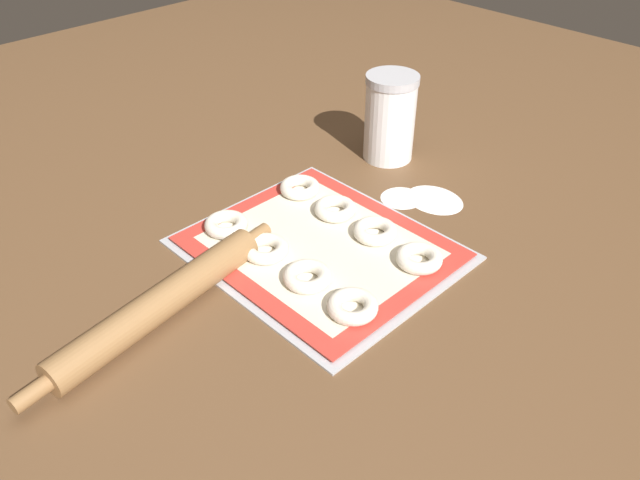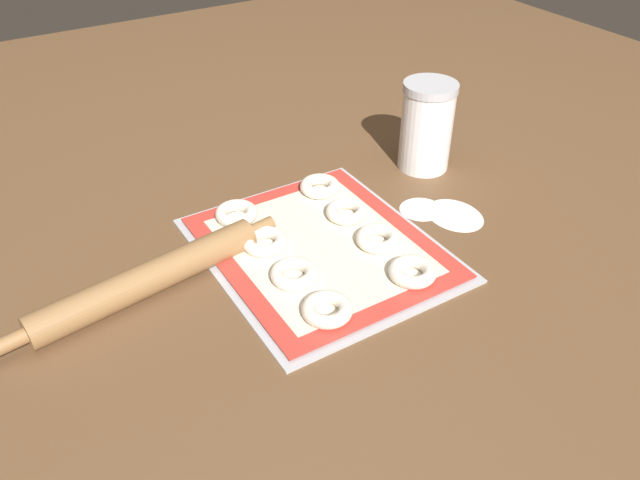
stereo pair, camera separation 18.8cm
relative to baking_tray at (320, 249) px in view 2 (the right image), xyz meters
name	(u,v)px [view 2 (the right image)]	position (x,y,z in m)	size (l,w,h in m)	color
ground_plane	(312,247)	(-0.02, -0.01, 0.00)	(2.80, 2.80, 0.00)	brown
baking_tray	(320,249)	(0.00, 0.00, 0.00)	(0.42, 0.37, 0.01)	#B2B5BA
baking_mat	(320,246)	(0.00, 0.00, 0.01)	(0.40, 0.34, 0.00)	red
bagel_front_far_left	(237,213)	(-0.15, -0.09, 0.02)	(0.08, 0.08, 0.02)	silver
bagel_front_mid_left	(265,241)	(-0.04, -0.08, 0.02)	(0.08, 0.08, 0.02)	silver
bagel_front_mid_right	(294,274)	(0.05, -0.08, 0.02)	(0.08, 0.08, 0.02)	silver
bagel_front_far_right	(327,309)	(0.15, -0.08, 0.02)	(0.08, 0.08, 0.02)	silver
bagel_back_far_left	(320,186)	(-0.15, 0.09, 0.02)	(0.08, 0.08, 0.02)	silver
bagel_back_mid_left	(347,211)	(-0.05, 0.09, 0.02)	(0.08, 0.08, 0.02)	silver
bagel_back_mid_right	(378,239)	(0.05, 0.09, 0.02)	(0.08, 0.08, 0.02)	silver
bagel_back_far_right	(412,272)	(0.15, 0.08, 0.02)	(0.08, 0.08, 0.02)	silver
flour_canister	(427,126)	(-0.14, 0.33, 0.09)	(0.11, 0.11, 0.18)	white
rolling_pin	(148,279)	(-0.05, -0.28, 0.02)	(0.11, 0.47, 0.05)	olive
flour_patch_near	(455,215)	(0.04, 0.27, 0.00)	(0.12, 0.10, 0.00)	white
flour_patch_far	(421,209)	(-0.01, 0.23, 0.00)	(0.08, 0.08, 0.00)	white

